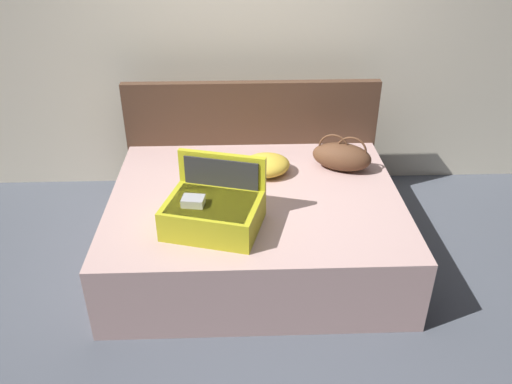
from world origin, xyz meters
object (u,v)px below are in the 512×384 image
(hard_case_large, at_px, (214,210))
(pillow_near_headboard, at_px, (266,165))
(bed, at_px, (255,226))
(duffel_bag, at_px, (342,156))

(hard_case_large, relative_size, pillow_near_headboard, 1.87)
(bed, relative_size, pillow_near_headboard, 5.61)
(pillow_near_headboard, bearing_deg, duffel_bag, 5.34)
(hard_case_large, bearing_deg, duffel_bag, 53.90)
(hard_case_large, distance_m, pillow_near_headboard, 0.79)
(duffel_bag, xyz_separation_m, pillow_near_headboard, (-0.59, -0.05, -0.04))
(hard_case_large, xyz_separation_m, duffel_bag, (0.95, 0.75, -0.01))
(bed, bearing_deg, hard_case_large, -126.03)
(bed, height_order, duffel_bag, duffel_bag)
(bed, height_order, pillow_near_headboard, pillow_near_headboard)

